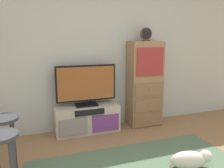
{
  "coord_description": "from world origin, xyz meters",
  "views": [
    {
      "loc": [
        -1.17,
        -1.42,
        1.56
      ],
      "look_at": [
        -0.02,
        1.76,
        0.88
      ],
      "focal_mm": 37.57,
      "sensor_mm": 36.0,
      "label": 1
    }
  ],
  "objects": [
    {
      "name": "bar_stool_far",
      "position": [
        -1.47,
        1.25,
        0.53
      ],
      "size": [
        0.34,
        0.34,
        0.71
      ],
      "color": "#333338",
      "rests_on": "ground_plane"
    },
    {
      "name": "bar_stool_near",
      "position": [
        -1.46,
        0.79,
        0.52
      ],
      "size": [
        0.34,
        0.34,
        0.7
      ],
      "color": "#333338",
      "rests_on": "ground_plane"
    },
    {
      "name": "media_console",
      "position": [
        -0.3,
        2.19,
        0.23
      ],
      "size": [
        1.05,
        0.38,
        0.45
      ],
      "color": "#BCB29E",
      "rests_on": "ground_plane"
    },
    {
      "name": "desk_clock",
      "position": [
        0.75,
        2.19,
        1.61
      ],
      "size": [
        0.2,
        0.08,
        0.23
      ],
      "color": "#4C3823",
      "rests_on": "side_cabinet"
    },
    {
      "name": "dog",
      "position": [
        0.6,
        0.68,
        0.12
      ],
      "size": [
        0.53,
        0.31,
        0.23
      ],
      "color": "beige",
      "rests_on": "ground_plane"
    },
    {
      "name": "side_cabinet",
      "position": [
        0.76,
        2.2,
        0.75
      ],
      "size": [
        0.58,
        0.38,
        1.49
      ],
      "color": "#93704C",
      "rests_on": "ground_plane"
    },
    {
      "name": "television",
      "position": [
        -0.3,
        2.22,
        0.81
      ],
      "size": [
        0.98,
        0.22,
        0.67
      ],
      "color": "black",
      "rests_on": "media_console"
    },
    {
      "name": "back_wall",
      "position": [
        0.0,
        2.46,
        1.35
      ],
      "size": [
        6.4,
        0.12,
        2.7
      ],
      "primitive_type": "cube",
      "color": "#B2B7B2",
      "rests_on": "ground_plane"
    }
  ]
}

